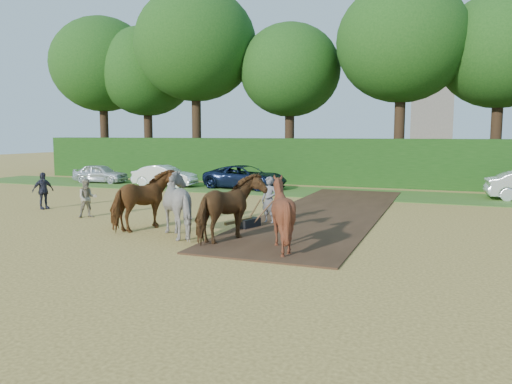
% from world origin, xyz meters
% --- Properties ---
extents(ground, '(120.00, 120.00, 0.00)m').
position_xyz_m(ground, '(0.00, 0.00, 0.00)').
color(ground, gold).
rests_on(ground, ground).
extents(earth_strip, '(4.50, 17.00, 0.05)m').
position_xyz_m(earth_strip, '(1.50, 7.00, 0.03)').
color(earth_strip, '#472D1C').
rests_on(earth_strip, ground).
extents(grass_verge, '(50.00, 5.00, 0.03)m').
position_xyz_m(grass_verge, '(0.00, 14.00, 0.01)').
color(grass_verge, '#38601E').
rests_on(grass_verge, ground).
extents(hedgerow, '(46.00, 1.60, 3.00)m').
position_xyz_m(hedgerow, '(0.00, 18.50, 1.50)').
color(hedgerow, '#14380F').
rests_on(hedgerow, ground).
extents(spectator_near, '(0.94, 0.95, 1.55)m').
position_xyz_m(spectator_near, '(-7.15, 2.55, 0.78)').
color(spectator_near, '#B8B091').
rests_on(spectator_near, ground).
extents(spectator_far, '(0.69, 1.04, 1.63)m').
position_xyz_m(spectator_far, '(-10.47, 3.64, 0.82)').
color(spectator_far, '#292A37').
rests_on(spectator_far, ground).
extents(plough_team, '(7.27, 5.21, 2.10)m').
position_xyz_m(plough_team, '(-0.84, 0.71, 1.04)').
color(plough_team, brown).
rests_on(plough_team, ground).
extents(parked_cars, '(35.65, 2.97, 1.47)m').
position_xyz_m(parked_cars, '(0.63, 14.26, 0.69)').
color(parked_cars, silver).
rests_on(parked_cars, ground).
extents(treeline, '(48.70, 10.60, 14.21)m').
position_xyz_m(treeline, '(-1.69, 21.69, 8.97)').
color(treeline, '#382616').
rests_on(treeline, ground).
extents(church, '(5.20, 5.20, 27.00)m').
position_xyz_m(church, '(4.00, 55.00, 13.73)').
color(church, slate).
rests_on(church, ground).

